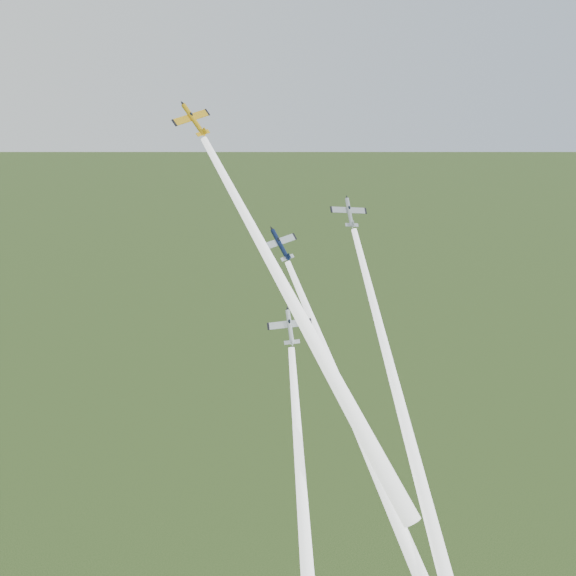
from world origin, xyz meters
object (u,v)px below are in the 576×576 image
object	(u,v)px
plane_yellow	(193,119)
plane_silver_low	(290,327)
plane_navy	(280,244)
plane_silver_right	(349,212)

from	to	relation	value
plane_yellow	plane_silver_low	xyz separation A→B (m)	(8.71, -12.10, -28.98)
plane_yellow	plane_navy	bearing A→B (deg)	-14.24
plane_silver_right	plane_silver_low	size ratio (longest dim) A/B	1.01
plane_yellow	plane_navy	world-z (taller)	plane_yellow
plane_yellow	plane_silver_low	bearing A→B (deg)	-72.63
plane_yellow	plane_silver_low	distance (m)	32.59
plane_navy	plane_silver_low	bearing A→B (deg)	-120.49
plane_silver_right	plane_navy	bearing A→B (deg)	-173.16
plane_navy	plane_silver_right	bearing A→B (deg)	-10.61
plane_yellow	plane_navy	xyz separation A→B (m)	(14.62, 1.06, -20.28)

